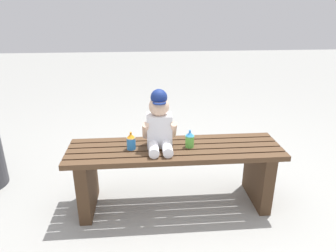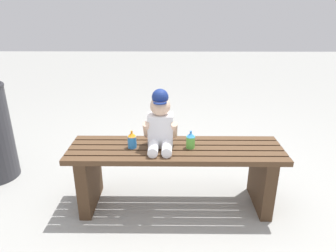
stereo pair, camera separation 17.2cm
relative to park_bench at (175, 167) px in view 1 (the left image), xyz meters
The scene contains 5 objects.
ground_plane 0.30m from the park_bench, 90.00° to the left, with size 16.00×16.00×0.00m, color #999993.
park_bench is the anchor object (origin of this frame).
child_figure 0.35m from the park_bench, 168.60° to the left, with size 0.23×0.27×0.40m.
sippy_cup_left 0.37m from the park_bench, behind, with size 0.06×0.06×0.12m.
sippy_cup_right 0.24m from the park_bench, ahead, with size 0.06×0.06×0.12m.
Camera 1 is at (-0.21, -1.89, 1.37)m, focal length 32.63 mm.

